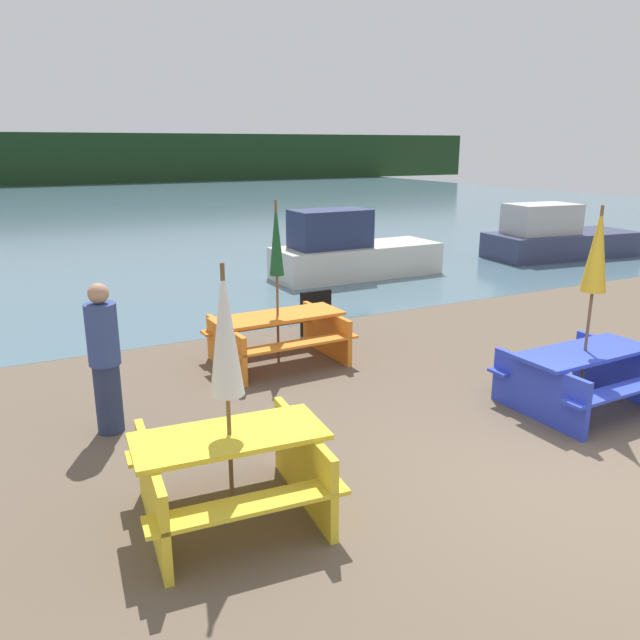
{
  "coord_description": "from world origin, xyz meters",
  "views": [
    {
      "loc": [
        -4.6,
        -3.43,
        3.1
      ],
      "look_at": [
        -0.93,
        3.63,
        0.85
      ],
      "focal_mm": 35.0,
      "sensor_mm": 36.0,
      "label": 1
    }
  ],
  "objects_px": {
    "picnic_table_yellow": "(231,468)",
    "person": "(105,359)",
    "picnic_table_blue": "(582,373)",
    "umbrella_darkgreen": "(276,241)",
    "umbrella_white": "(225,333)",
    "umbrella_gold": "(597,251)",
    "boat": "(350,252)",
    "boat_second": "(556,238)",
    "picnic_table_orange": "(278,333)",
    "signboard": "(316,313)"
  },
  "relations": [
    {
      "from": "boat_second",
      "to": "umbrella_gold",
      "type": "bearing_deg",
      "value": -129.51
    },
    {
      "from": "umbrella_white",
      "to": "boat",
      "type": "xyz_separation_m",
      "value": [
        5.99,
        8.33,
        -1.07
      ]
    },
    {
      "from": "boat",
      "to": "person",
      "type": "relative_size",
      "value": 2.44
    },
    {
      "from": "umbrella_white",
      "to": "umbrella_darkgreen",
      "type": "xyz_separation_m",
      "value": [
        1.95,
        3.46,
        0.13
      ]
    },
    {
      "from": "umbrella_white",
      "to": "umbrella_darkgreen",
      "type": "height_order",
      "value": "umbrella_darkgreen"
    },
    {
      "from": "picnic_table_blue",
      "to": "person",
      "type": "relative_size",
      "value": 1.06
    },
    {
      "from": "umbrella_darkgreen",
      "to": "boat",
      "type": "height_order",
      "value": "umbrella_darkgreen"
    },
    {
      "from": "umbrella_gold",
      "to": "signboard",
      "type": "relative_size",
      "value": 3.25
    },
    {
      "from": "picnic_table_yellow",
      "to": "person",
      "type": "height_order",
      "value": "person"
    },
    {
      "from": "picnic_table_yellow",
      "to": "picnic_table_blue",
      "type": "height_order",
      "value": "picnic_table_yellow"
    },
    {
      "from": "picnic_table_orange",
      "to": "umbrella_white",
      "type": "bearing_deg",
      "value": -119.47
    },
    {
      "from": "picnic_table_orange",
      "to": "picnic_table_blue",
      "type": "bearing_deg",
      "value": -50.45
    },
    {
      "from": "umbrella_darkgreen",
      "to": "umbrella_gold",
      "type": "bearing_deg",
      "value": -50.45
    },
    {
      "from": "picnic_table_orange",
      "to": "boat",
      "type": "height_order",
      "value": "boat"
    },
    {
      "from": "picnic_table_blue",
      "to": "umbrella_white",
      "type": "bearing_deg",
      "value": -176.43
    },
    {
      "from": "picnic_table_orange",
      "to": "umbrella_darkgreen",
      "type": "bearing_deg",
      "value": 0.0
    },
    {
      "from": "umbrella_gold",
      "to": "signboard",
      "type": "height_order",
      "value": "umbrella_gold"
    },
    {
      "from": "picnic_table_orange",
      "to": "person",
      "type": "height_order",
      "value": "person"
    },
    {
      "from": "boat_second",
      "to": "boat",
      "type": "bearing_deg",
      "value": -176.36
    },
    {
      "from": "picnic_table_blue",
      "to": "picnic_table_orange",
      "type": "bearing_deg",
      "value": 129.55
    },
    {
      "from": "umbrella_darkgreen",
      "to": "boat",
      "type": "bearing_deg",
      "value": 50.41
    },
    {
      "from": "person",
      "to": "picnic_table_yellow",
      "type": "bearing_deg",
      "value": -74.02
    },
    {
      "from": "boat_second",
      "to": "signboard",
      "type": "bearing_deg",
      "value": -153.07
    },
    {
      "from": "picnic_table_yellow",
      "to": "picnic_table_blue",
      "type": "bearing_deg",
      "value": 3.57
    },
    {
      "from": "picnic_table_blue",
      "to": "umbrella_darkgreen",
      "type": "distance_m",
      "value": 4.33
    },
    {
      "from": "picnic_table_blue",
      "to": "signboard",
      "type": "height_order",
      "value": "signboard"
    },
    {
      "from": "umbrella_white",
      "to": "boat_second",
      "type": "distance_m",
      "value": 14.94
    },
    {
      "from": "picnic_table_orange",
      "to": "boat_second",
      "type": "height_order",
      "value": "boat_second"
    },
    {
      "from": "picnic_table_orange",
      "to": "umbrella_gold",
      "type": "height_order",
      "value": "umbrella_gold"
    },
    {
      "from": "picnic_table_yellow",
      "to": "umbrella_white",
      "type": "relative_size",
      "value": 0.76
    },
    {
      "from": "picnic_table_orange",
      "to": "umbrella_gold",
      "type": "bearing_deg",
      "value": -50.45
    },
    {
      "from": "umbrella_gold",
      "to": "boat_second",
      "type": "xyz_separation_m",
      "value": [
        7.98,
        7.73,
        -1.37
      ]
    },
    {
      "from": "boat",
      "to": "picnic_table_blue",
      "type": "bearing_deg",
      "value": -100.4
    },
    {
      "from": "picnic_table_yellow",
      "to": "umbrella_gold",
      "type": "xyz_separation_m",
      "value": [
        4.57,
        0.29,
        1.45
      ]
    },
    {
      "from": "picnic_table_blue",
      "to": "boat",
      "type": "height_order",
      "value": "boat"
    },
    {
      "from": "picnic_table_blue",
      "to": "signboard",
      "type": "relative_size",
      "value": 2.4
    },
    {
      "from": "picnic_table_blue",
      "to": "signboard",
      "type": "distance_m",
      "value": 4.44
    },
    {
      "from": "umbrella_darkgreen",
      "to": "person",
      "type": "bearing_deg",
      "value": -154.4
    },
    {
      "from": "signboard",
      "to": "picnic_table_yellow",
      "type": "bearing_deg",
      "value": -124.66
    },
    {
      "from": "picnic_table_orange",
      "to": "umbrella_darkgreen",
      "type": "xyz_separation_m",
      "value": [
        0.0,
        0.0,
        1.35
      ]
    },
    {
      "from": "picnic_table_blue",
      "to": "umbrella_darkgreen",
      "type": "relative_size",
      "value": 0.76
    },
    {
      "from": "picnic_table_blue",
      "to": "umbrella_white",
      "type": "distance_m",
      "value": 4.74
    },
    {
      "from": "umbrella_white",
      "to": "person",
      "type": "height_order",
      "value": "umbrella_white"
    },
    {
      "from": "boat",
      "to": "signboard",
      "type": "relative_size",
      "value": 5.51
    },
    {
      "from": "person",
      "to": "boat_second",
      "type": "bearing_deg",
      "value": 23.75
    },
    {
      "from": "umbrella_gold",
      "to": "signboard",
      "type": "xyz_separation_m",
      "value": [
        -1.48,
        4.19,
        -1.54
      ]
    },
    {
      "from": "umbrella_gold",
      "to": "picnic_table_blue",
      "type": "bearing_deg",
      "value": 180.0
    },
    {
      "from": "picnic_table_yellow",
      "to": "boat_second",
      "type": "height_order",
      "value": "boat_second"
    },
    {
      "from": "umbrella_white",
      "to": "signboard",
      "type": "distance_m",
      "value": 5.59
    },
    {
      "from": "umbrella_darkgreen",
      "to": "picnic_table_orange",
      "type": "bearing_deg",
      "value": 180.0
    }
  ]
}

